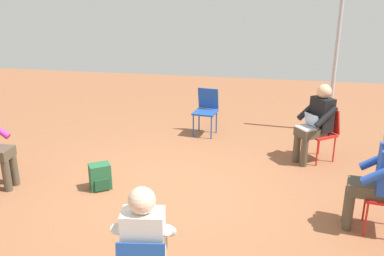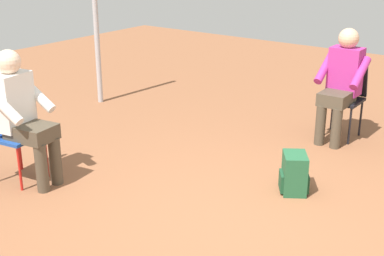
% 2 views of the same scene
% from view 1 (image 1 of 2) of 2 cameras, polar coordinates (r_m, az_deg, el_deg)
% --- Properties ---
extents(ground_plane, '(14.57, 14.57, 0.00)m').
position_cam_1_polar(ground_plane, '(5.80, -3.25, -9.01)').
color(ground_plane, brown).
extents(chair_southeast, '(0.57, 0.58, 0.85)m').
position_cam_1_polar(chair_southeast, '(7.03, 17.15, -0.25)').
color(chair_southeast, red).
rests_on(chair_southeast, ground).
extents(chair_east, '(0.49, 0.45, 0.85)m').
position_cam_1_polar(chair_east, '(7.85, 1.92, 2.67)').
color(chair_east, '#1E4799').
rests_on(chair_east, ground).
extents(person_with_laptop, '(0.63, 0.64, 1.24)m').
position_cam_1_polar(person_with_laptop, '(6.86, 16.26, 1.09)').
color(person_with_laptop, '#4C4233').
rests_on(person_with_laptop, ground).
extents(person_in_blue, '(0.54, 0.55, 1.24)m').
position_cam_1_polar(person_in_blue, '(5.20, 23.61, -5.74)').
color(person_in_blue, '#4C4233').
rests_on(person_in_blue, ground).
extents(person_in_white, '(0.55, 0.54, 1.24)m').
position_cam_1_polar(person_in_white, '(3.69, -6.21, -14.81)').
color(person_in_white, '#4C4233').
rests_on(person_in_white, ground).
extents(backpack_near_laptop_user, '(0.32, 0.34, 0.36)m').
position_cam_1_polar(backpack_near_laptop_user, '(6.05, -12.14, -6.52)').
color(backpack_near_laptop_user, '#235B38').
rests_on(backpack_near_laptop_user, ground).
extents(tent_pole_far, '(0.07, 0.07, 2.64)m').
position_cam_1_polar(tent_pole_far, '(8.20, 18.56, 8.35)').
color(tent_pole_far, '#B2B2B7').
rests_on(tent_pole_far, ground).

